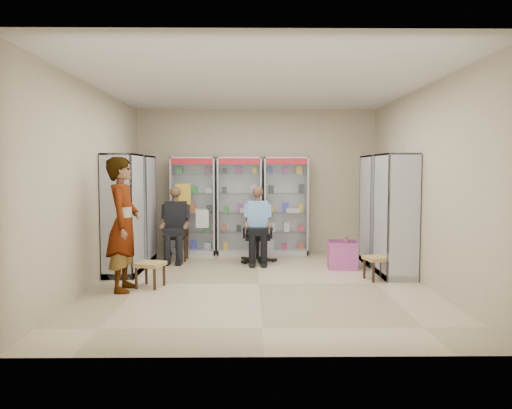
{
  "coord_description": "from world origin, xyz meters",
  "views": [
    {
      "loc": [
        -0.13,
        -7.53,
        1.74
      ],
      "look_at": [
        -0.04,
        0.7,
        1.17
      ],
      "focal_mm": 35.0,
      "sensor_mm": 36.0,
      "label": 1
    }
  ],
  "objects_px": {
    "cabinet_back_right": "(286,206)",
    "cabinet_right_far": "(378,210)",
    "woven_stool_b": "(150,275)",
    "office_chair": "(258,234)",
    "cabinet_back_left": "(194,206)",
    "woven_stool_a": "(377,268)",
    "wooden_chair": "(177,236)",
    "pink_trunk": "(342,255)",
    "cabinet_back_mid": "(240,206)",
    "cabinet_right_near": "(396,215)",
    "seated_shopkeeper": "(258,227)",
    "standing_man": "(123,224)",
    "cabinet_left_near": "(123,215)",
    "cabinet_left_far": "(138,209)"
  },
  "relations": [
    {
      "from": "cabinet_back_left",
      "to": "woven_stool_a",
      "type": "bearing_deg",
      "value": -38.21
    },
    {
      "from": "cabinet_right_far",
      "to": "seated_shopkeeper",
      "type": "distance_m",
      "value": 2.25
    },
    {
      "from": "cabinet_back_left",
      "to": "woven_stool_a",
      "type": "relative_size",
      "value": 5.34
    },
    {
      "from": "wooden_chair",
      "to": "office_chair",
      "type": "height_order",
      "value": "office_chair"
    },
    {
      "from": "cabinet_back_mid",
      "to": "office_chair",
      "type": "height_order",
      "value": "cabinet_back_mid"
    },
    {
      "from": "woven_stool_b",
      "to": "office_chair",
      "type": "bearing_deg",
      "value": 50.84
    },
    {
      "from": "cabinet_right_near",
      "to": "woven_stool_a",
      "type": "height_order",
      "value": "cabinet_right_near"
    },
    {
      "from": "cabinet_right_far",
      "to": "pink_trunk",
      "type": "bearing_deg",
      "value": 119.89
    },
    {
      "from": "cabinet_right_far",
      "to": "cabinet_back_right",
      "type": "bearing_deg",
      "value": 55.27
    },
    {
      "from": "cabinet_back_left",
      "to": "cabinet_back_right",
      "type": "xyz_separation_m",
      "value": [
        1.9,
        0.0,
        0.0
      ]
    },
    {
      "from": "cabinet_back_left",
      "to": "wooden_chair",
      "type": "xyz_separation_m",
      "value": [
        -0.25,
        -0.73,
        -0.53
      ]
    },
    {
      "from": "cabinet_left_near",
      "to": "woven_stool_b",
      "type": "height_order",
      "value": "cabinet_left_near"
    },
    {
      "from": "cabinet_right_near",
      "to": "cabinet_back_mid",
      "type": "bearing_deg",
      "value": 49.16
    },
    {
      "from": "cabinet_back_left",
      "to": "cabinet_right_near",
      "type": "height_order",
      "value": "same"
    },
    {
      "from": "seated_shopkeeper",
      "to": "woven_stool_a",
      "type": "bearing_deg",
      "value": -38.97
    },
    {
      "from": "cabinet_back_mid",
      "to": "cabinet_back_left",
      "type": "bearing_deg",
      "value": 180.0
    },
    {
      "from": "cabinet_left_near",
      "to": "seated_shopkeeper",
      "type": "relative_size",
      "value": 1.49
    },
    {
      "from": "cabinet_right_far",
      "to": "woven_stool_b",
      "type": "bearing_deg",
      "value": 115.28
    },
    {
      "from": "seated_shopkeeper",
      "to": "woven_stool_a",
      "type": "height_order",
      "value": "seated_shopkeeper"
    },
    {
      "from": "pink_trunk",
      "to": "woven_stool_b",
      "type": "distance_m",
      "value": 3.41
    },
    {
      "from": "office_chair",
      "to": "woven_stool_b",
      "type": "distance_m",
      "value": 2.59
    },
    {
      "from": "cabinet_back_mid",
      "to": "seated_shopkeeper",
      "type": "distance_m",
      "value": 1.12
    },
    {
      "from": "woven_stool_b",
      "to": "wooden_chair",
      "type": "bearing_deg",
      "value": 88.33
    },
    {
      "from": "pink_trunk",
      "to": "standing_man",
      "type": "bearing_deg",
      "value": -155.31
    },
    {
      "from": "cabinet_back_right",
      "to": "cabinet_right_far",
      "type": "bearing_deg",
      "value": -34.73
    },
    {
      "from": "office_chair",
      "to": "cabinet_right_near",
      "type": "bearing_deg",
      "value": -30.15
    },
    {
      "from": "pink_trunk",
      "to": "woven_stool_b",
      "type": "height_order",
      "value": "pink_trunk"
    },
    {
      "from": "wooden_chair",
      "to": "woven_stool_a",
      "type": "xyz_separation_m",
      "value": [
        3.43,
        -1.77,
        -0.28
      ]
    },
    {
      "from": "cabinet_left_far",
      "to": "seated_shopkeeper",
      "type": "height_order",
      "value": "cabinet_left_far"
    },
    {
      "from": "wooden_chair",
      "to": "woven_stool_b",
      "type": "distance_m",
      "value": 2.23
    },
    {
      "from": "cabinet_left_near",
      "to": "pink_trunk",
      "type": "height_order",
      "value": "cabinet_left_near"
    },
    {
      "from": "cabinet_back_left",
      "to": "cabinet_left_far",
      "type": "relative_size",
      "value": 1.0
    },
    {
      "from": "office_chair",
      "to": "pink_trunk",
      "type": "height_order",
      "value": "office_chair"
    },
    {
      "from": "woven_stool_b",
      "to": "standing_man",
      "type": "height_order",
      "value": "standing_man"
    },
    {
      "from": "seated_shopkeeper",
      "to": "cabinet_left_near",
      "type": "bearing_deg",
      "value": -155.69
    },
    {
      "from": "cabinet_right_near",
      "to": "office_chair",
      "type": "distance_m",
      "value": 2.61
    },
    {
      "from": "office_chair",
      "to": "pink_trunk",
      "type": "relative_size",
      "value": 2.12
    },
    {
      "from": "seated_shopkeeper",
      "to": "pink_trunk",
      "type": "relative_size",
      "value": 2.69
    },
    {
      "from": "cabinet_back_mid",
      "to": "office_chair",
      "type": "distance_m",
      "value": 1.12
    },
    {
      "from": "cabinet_left_near",
      "to": "seated_shopkeeper",
      "type": "distance_m",
      "value": 2.48
    },
    {
      "from": "cabinet_back_mid",
      "to": "cabinet_back_right",
      "type": "xyz_separation_m",
      "value": [
        0.95,
        0.0,
        0.0
      ]
    },
    {
      "from": "seated_shopkeeper",
      "to": "standing_man",
      "type": "height_order",
      "value": "standing_man"
    },
    {
      "from": "cabinet_left_far",
      "to": "wooden_chair",
      "type": "relative_size",
      "value": 2.13
    },
    {
      "from": "cabinet_back_mid",
      "to": "standing_man",
      "type": "bearing_deg",
      "value": -117.03
    },
    {
      "from": "cabinet_right_far",
      "to": "wooden_chair",
      "type": "xyz_separation_m",
      "value": [
        -3.78,
        0.4,
        -0.53
      ]
    },
    {
      "from": "cabinet_left_far",
      "to": "cabinet_back_mid",
      "type": "bearing_deg",
      "value": 116.32
    },
    {
      "from": "cabinet_back_right",
      "to": "cabinet_left_near",
      "type": "bearing_deg",
      "value": -144.35
    },
    {
      "from": "cabinet_back_left",
      "to": "office_chair",
      "type": "bearing_deg",
      "value": -36.15
    },
    {
      "from": "cabinet_back_right",
      "to": "pink_trunk",
      "type": "bearing_deg",
      "value": -59.88
    },
    {
      "from": "wooden_chair",
      "to": "woven_stool_b",
      "type": "height_order",
      "value": "wooden_chair"
    }
  ]
}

